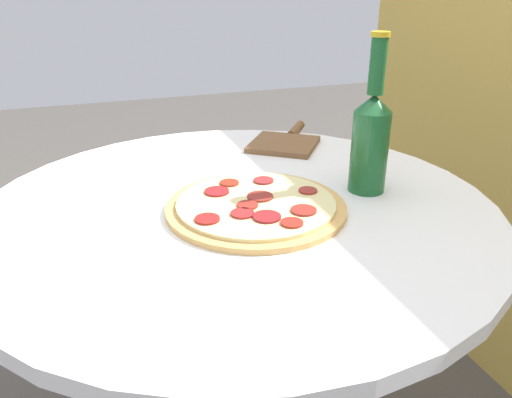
# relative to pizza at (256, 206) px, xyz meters

# --- Properties ---
(table) EXTENTS (0.88, 0.88, 0.70)m
(table) POSITION_rel_pizza_xyz_m (-0.04, -0.02, -0.20)
(table) COLOR white
(table) RESTS_ON ground_plane
(pizza) EXTENTS (0.30, 0.30, 0.02)m
(pizza) POSITION_rel_pizza_xyz_m (0.00, 0.00, 0.00)
(pizza) COLOR tan
(pizza) RESTS_ON table
(beer_bottle) EXTENTS (0.06, 0.06, 0.27)m
(beer_bottle) POSITION_rel_pizza_xyz_m (-0.01, 0.22, 0.09)
(beer_bottle) COLOR #195628
(beer_bottle) RESTS_ON table
(pizza_paddle) EXTENTS (0.24, 0.21, 0.02)m
(pizza_paddle) POSITION_rel_pizza_xyz_m (-0.31, 0.18, -0.00)
(pizza_paddle) COLOR brown
(pizza_paddle) RESTS_ON table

